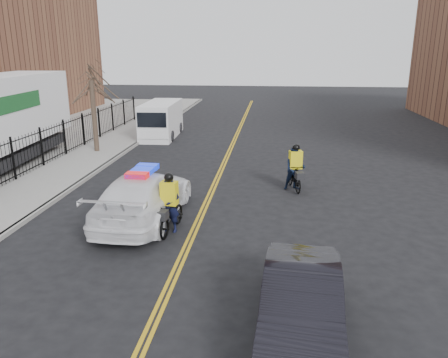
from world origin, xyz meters
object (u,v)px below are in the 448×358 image
cargo_van (161,120)px  cyclist_near (170,211)px  cyclist_far (295,172)px  dark_sedan (301,305)px  police_cruiser (144,196)px

cargo_van → cyclist_near: size_ratio=2.68×
cyclist_near → cyclist_far: bearing=55.9°
cargo_van → cyclist_far: bearing=-54.0°
dark_sedan → cyclist_near: size_ratio=2.16×
cargo_van → cyclist_near: (4.33, -15.89, -0.45)m
cyclist_near → cyclist_far: cyclist_near is taller
cyclist_near → cargo_van: bearing=111.7°
cargo_van → cyclist_far: cargo_van is taller
cargo_van → cyclist_near: bearing=-77.0°
cyclist_near → cyclist_far: (4.28, 4.98, 0.09)m
dark_sedan → cyclist_near: (-3.96, 5.13, -0.06)m
police_cruiser → cyclist_far: cyclist_far is taller
dark_sedan → cyclist_far: bearing=92.0°
police_cruiser → cyclist_near: size_ratio=2.80×
cargo_van → cyclist_near: 16.48m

